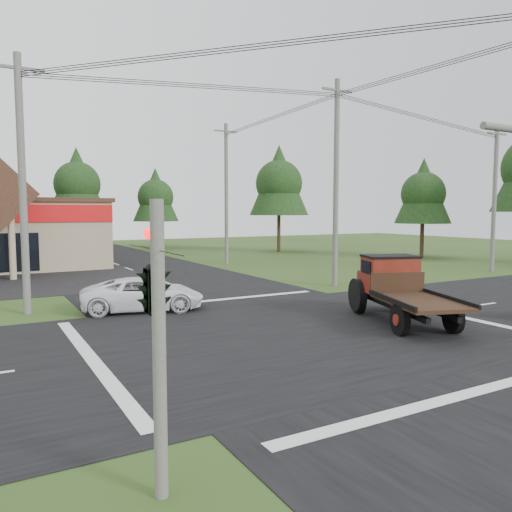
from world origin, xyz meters
TOP-DOWN VIEW (x-y plane):
  - ground at (0.00, 0.00)m, footprint 120.00×120.00m
  - road_ns at (0.00, 0.00)m, footprint 12.00×120.00m
  - road_ew at (0.00, 0.00)m, footprint 120.00×12.00m
  - traffic_signal_corner at (-7.50, -7.32)m, footprint 0.53×2.48m
  - utility_pole_nw at (-8.00, 8.00)m, footprint 2.00×0.30m
  - utility_pole_ne at (8.00, 8.00)m, footprint 2.00×0.30m
  - utility_pole_far at (22.00, 8.00)m, footprint 2.00×0.30m
  - utility_pole_n at (8.00, 22.00)m, footprint 2.00×0.30m
  - tree_row_d at (0.00, 42.00)m, footprint 6.16×6.16m
  - tree_row_e at (8.00, 40.00)m, footprint 5.04×5.04m
  - tree_side_ne at (18.00, 30.00)m, footprint 6.16×6.16m
  - tree_side_e_near at (26.00, 18.00)m, footprint 5.04×5.04m
  - antique_flatbed_truck at (4.24, -0.88)m, footprint 4.20×6.48m
  - white_pickup at (-3.61, 6.36)m, footprint 5.54×3.58m

SIDE VIEW (x-z plane):
  - ground at x=0.00m, z-range 0.00..0.00m
  - road_ns at x=0.00m, z-range 0.00..0.02m
  - road_ew at x=0.00m, z-range 0.00..0.02m
  - white_pickup at x=-3.61m, z-range 0.00..1.42m
  - antique_flatbed_truck at x=4.24m, z-range 0.00..2.53m
  - traffic_signal_corner at x=-7.50m, z-range 1.32..5.72m
  - utility_pole_far at x=22.00m, z-range 0.14..10.34m
  - utility_pole_nw at x=-8.00m, z-range 0.14..10.64m
  - utility_pole_n at x=8.00m, z-range 0.14..11.34m
  - utility_pole_ne at x=8.00m, z-range 0.14..11.64m
  - tree_row_e at x=8.00m, z-range 1.49..10.58m
  - tree_side_e_near at x=26.00m, z-range 1.49..10.58m
  - tree_row_d at x=0.00m, z-range 1.82..12.93m
  - tree_side_ne at x=18.00m, z-range 1.82..12.93m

